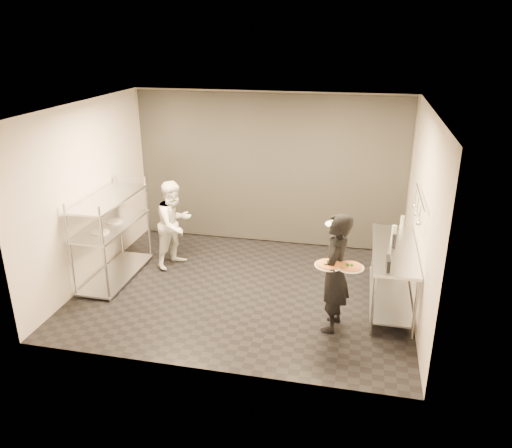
% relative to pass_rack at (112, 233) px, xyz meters
% --- Properties ---
extents(room_shell, '(5.00, 4.00, 2.80)m').
position_rel_pass_rack_xyz_m(room_shell, '(2.15, 1.18, 0.63)').
color(room_shell, black).
rests_on(room_shell, ground).
extents(pass_rack, '(0.60, 1.60, 1.50)m').
position_rel_pass_rack_xyz_m(pass_rack, '(0.00, 0.00, 0.00)').
color(pass_rack, '#ADAFB4').
rests_on(pass_rack, ground).
extents(prep_counter, '(0.60, 1.80, 0.92)m').
position_rel_pass_rack_xyz_m(prep_counter, '(4.33, 0.00, -0.14)').
color(prep_counter, '#ADAFB4').
rests_on(prep_counter, ground).
extents(utensil_rail, '(0.07, 1.20, 0.31)m').
position_rel_pass_rack_xyz_m(utensil_rail, '(4.58, 0.00, 0.78)').
color(utensil_rail, '#ADAFB4').
rests_on(utensil_rail, room_shell).
extents(waiter, '(0.48, 0.65, 1.64)m').
position_rel_pass_rack_xyz_m(waiter, '(3.55, -0.76, 0.05)').
color(waiter, black).
rests_on(waiter, ground).
extents(chef, '(0.81, 0.89, 1.49)m').
position_rel_pass_rack_xyz_m(chef, '(0.80, 0.64, -0.02)').
color(chef, white).
rests_on(chef, ground).
extents(pizza_plate_near, '(0.36, 0.36, 0.05)m').
position_rel_pass_rack_xyz_m(pizza_plate_near, '(3.48, -0.97, 0.27)').
color(pizza_plate_near, silver).
rests_on(pizza_plate_near, waiter).
extents(pizza_plate_far, '(0.34, 0.34, 0.05)m').
position_rel_pass_rack_xyz_m(pizza_plate_far, '(3.75, -0.95, 0.26)').
color(pizza_plate_far, silver).
rests_on(pizza_plate_far, waiter).
extents(salad_plate, '(0.28, 0.28, 0.07)m').
position_rel_pass_rack_xyz_m(salad_plate, '(3.51, -0.44, 0.63)').
color(salad_plate, silver).
rests_on(salad_plate, waiter).
extents(pos_monitor, '(0.05, 0.23, 0.16)m').
position_rel_pass_rack_xyz_m(pos_monitor, '(4.21, -0.72, 0.23)').
color(pos_monitor, black).
rests_on(pos_monitor, prep_counter).
extents(bottle_green, '(0.07, 0.07, 0.25)m').
position_rel_pass_rack_xyz_m(bottle_green, '(4.31, 0.22, 0.28)').
color(bottle_green, gray).
rests_on(bottle_green, prep_counter).
extents(bottle_clear, '(0.06, 0.06, 0.20)m').
position_rel_pass_rack_xyz_m(bottle_clear, '(4.46, 0.80, 0.25)').
color(bottle_clear, gray).
rests_on(bottle_clear, prep_counter).
extents(bottle_dark, '(0.06, 0.06, 0.20)m').
position_rel_pass_rack_xyz_m(bottle_dark, '(4.31, -0.00, 0.25)').
color(bottle_dark, black).
rests_on(bottle_dark, prep_counter).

